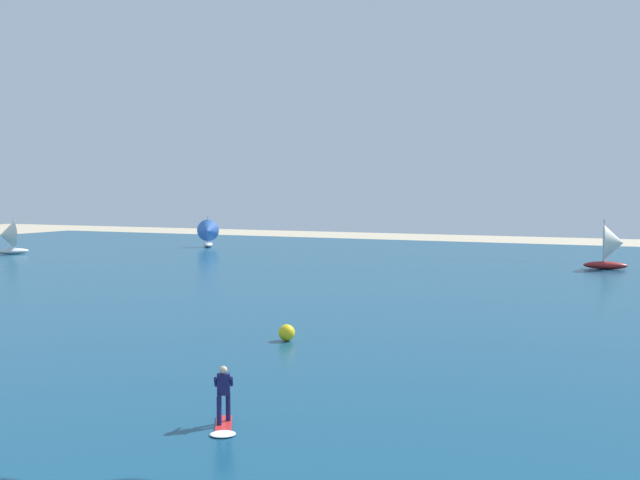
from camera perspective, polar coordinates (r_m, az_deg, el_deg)
ocean at (r=50.40m, az=14.99°, el=-3.87°), size 160.00×90.00×0.10m
kitesurfer at (r=21.31m, az=-7.44°, el=-12.50°), size 1.47×1.97×1.67m
sailboat_trailing at (r=66.37m, az=21.56°, el=-0.47°), size 3.64×3.11×4.18m
sailboat_outermost at (r=82.95m, az=-22.87°, el=0.16°), size 3.02×3.36×3.74m
sailboat_center_horizon at (r=87.00m, az=-8.63°, el=0.53°), size 2.90×3.23×3.59m
marker_buoy at (r=32.73m, az=-2.58°, el=-7.13°), size 0.73×0.73×0.73m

